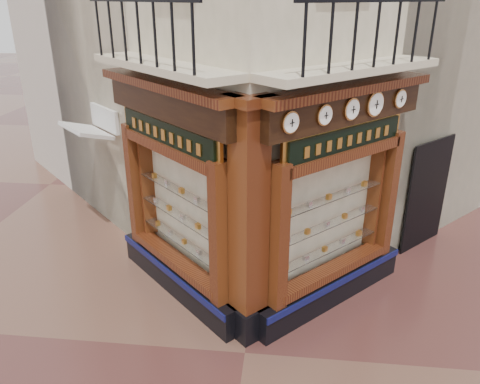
# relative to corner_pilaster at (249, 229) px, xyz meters

# --- Properties ---
(ground) EXTENTS (80.00, 80.00, 0.00)m
(ground) POSITION_rel_corner_pilaster_xyz_m (0.00, -0.50, -1.95)
(ground) COLOR #4C2823
(ground) RESTS_ON ground
(shopfront_left) EXTENTS (2.86, 2.86, 3.98)m
(shopfront_left) POSITION_rel_corner_pilaster_xyz_m (-1.41, 1.07, 0.03)
(shopfront_left) COLOR black
(shopfront_left) RESTS_ON ground
(shopfront_right) EXTENTS (2.86, 2.86, 3.98)m
(shopfront_right) POSITION_rel_corner_pilaster_xyz_m (1.41, 1.07, 0.03)
(shopfront_right) COLOR black
(shopfront_right) RESTS_ON ground
(corner_pilaster) EXTENTS (0.85, 0.85, 3.98)m
(corner_pilaster) POSITION_rel_corner_pilaster_xyz_m (0.00, 0.00, 0.00)
(corner_pilaster) COLOR black
(corner_pilaster) RESTS_ON ground
(balcony) EXTENTS (5.94, 2.97, 1.03)m
(balcony) POSITION_rel_corner_pilaster_xyz_m (0.00, 0.99, 2.27)
(balcony) COLOR beige
(balcony) RESTS_ON ground
(clock_a) EXTENTS (0.26, 0.26, 0.32)m
(clock_a) POSITION_rel_corner_pilaster_xyz_m (0.56, -0.04, 1.67)
(clock_a) COLOR #B3793B
(clock_a) RESTS_ON ground
(clock_b) EXTENTS (0.26, 0.26, 0.31)m
(clock_b) POSITION_rel_corner_pilaster_xyz_m (1.05, 0.44, 1.67)
(clock_b) COLOR #B3793B
(clock_b) RESTS_ON ground
(clock_c) EXTENTS (0.28, 0.28, 0.35)m
(clock_c) POSITION_rel_corner_pilaster_xyz_m (1.48, 0.88, 1.67)
(clock_c) COLOR #B3793B
(clock_c) RESTS_ON ground
(clock_d) EXTENTS (0.33, 0.33, 0.41)m
(clock_d) POSITION_rel_corner_pilaster_xyz_m (1.89, 1.29, 1.67)
(clock_d) COLOR #B3793B
(clock_d) RESTS_ON ground
(clock_e) EXTENTS (0.26, 0.26, 0.32)m
(clock_e) POSITION_rel_corner_pilaster_xyz_m (2.38, 1.77, 1.67)
(clock_e) COLOR #B3793B
(clock_e) RESTS_ON ground
(awning) EXTENTS (1.45, 1.45, 0.29)m
(awning) POSITION_rel_corner_pilaster_xyz_m (-3.83, 3.12, -1.95)
(awning) COLOR silver
(awning) RESTS_ON ground
(signboard_left) EXTENTS (2.17, 2.17, 0.58)m
(signboard_left) POSITION_rel_corner_pilaster_xyz_m (-1.46, 1.01, 1.15)
(signboard_left) COLOR gold
(signboard_left) RESTS_ON ground
(signboard_right) EXTENTS (2.03, 2.03, 0.54)m
(signboard_right) POSITION_rel_corner_pilaster_xyz_m (1.46, 1.01, 1.15)
(signboard_right) COLOR gold
(signboard_right) RESTS_ON ground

